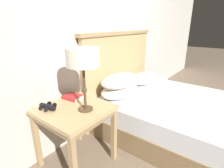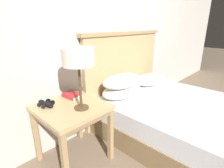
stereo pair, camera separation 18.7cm
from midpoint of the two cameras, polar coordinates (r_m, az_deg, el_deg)
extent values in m
plane|color=#7A6651|center=(2.08, 23.33, -21.57)|extent=(20.00, 20.00, 0.00)
cube|color=beige|center=(2.20, -1.09, 18.91)|extent=(8.00, 0.06, 2.60)
cube|color=tan|center=(1.63, -10.04, -7.68)|extent=(0.58, 0.58, 0.04)
cube|color=#917650|center=(1.65, -9.96, -9.01)|extent=(0.55, 0.55, 0.05)
cube|color=#A4865B|center=(1.51, -11.41, -24.10)|extent=(0.04, 0.04, 0.56)
cube|color=#A4865B|center=(1.77, 2.63, -16.25)|extent=(0.04, 0.04, 0.56)
cube|color=#A4865B|center=(1.87, -20.92, -15.60)|extent=(0.04, 0.04, 0.56)
cube|color=#A4865B|center=(2.09, -8.19, -10.55)|extent=(0.04, 0.04, 0.56)
cube|color=olive|center=(2.33, 25.56, -13.55)|extent=(1.39, 1.88, 0.24)
cube|color=silver|center=(2.23, 26.37, -8.66)|extent=(1.36, 1.84, 0.20)
cube|color=white|center=(2.40, 12.68, -2.26)|extent=(1.34, 0.28, 0.01)
cube|color=tan|center=(2.54, 6.15, 2.44)|extent=(1.46, 0.06, 1.17)
cube|color=#A4865B|center=(2.44, 6.67, 16.19)|extent=(1.53, 0.10, 0.04)
ellipsoid|color=silver|center=(2.18, 5.83, -2.16)|extent=(0.60, 0.36, 0.15)
ellipsoid|color=silver|center=(2.69, 14.31, 1.50)|extent=(0.60, 0.36, 0.15)
ellipsoid|color=silver|center=(2.14, 6.01, 1.06)|extent=(0.60, 0.36, 0.15)
cylinder|color=#4C3823|center=(1.57, -6.59, -7.70)|extent=(0.13, 0.13, 0.01)
cylinder|color=#4C3823|center=(1.49, -6.86, -1.03)|extent=(0.02, 0.02, 0.37)
sphere|color=#4C3823|center=(1.50, -6.84, -1.70)|extent=(0.04, 0.04, 0.04)
cylinder|color=silver|center=(1.42, -7.27, 8.81)|extent=(0.27, 0.27, 0.14)
cube|color=silver|center=(1.82, -9.99, -3.72)|extent=(0.15, 0.19, 0.03)
cube|color=#B2282D|center=(1.81, -10.02, -3.23)|extent=(0.15, 0.19, 0.00)
cube|color=#B2282D|center=(1.78, -11.55, -4.36)|extent=(0.02, 0.18, 0.03)
cylinder|color=black|center=(1.65, -17.16, -6.53)|extent=(0.06, 0.10, 0.04)
cylinder|color=black|center=(1.67, -15.90, -5.99)|extent=(0.05, 0.02, 0.05)
cylinder|color=black|center=(1.62, -18.47, -7.09)|extent=(0.04, 0.02, 0.04)
cylinder|color=black|center=(1.69, -18.53, -5.95)|extent=(0.06, 0.10, 0.04)
cylinder|color=black|center=(1.72, -17.28, -5.44)|extent=(0.05, 0.02, 0.05)
cylinder|color=black|center=(1.67, -19.82, -6.48)|extent=(0.04, 0.02, 0.04)
cube|color=black|center=(1.67, -17.88, -6.00)|extent=(0.06, 0.04, 0.01)
cylinder|color=black|center=(1.66, -17.90, -5.86)|extent=(0.02, 0.01, 0.02)
camera|label=1|loc=(0.09, -87.14, 0.98)|focal=28.00mm
camera|label=2|loc=(0.09, 92.86, -0.98)|focal=28.00mm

